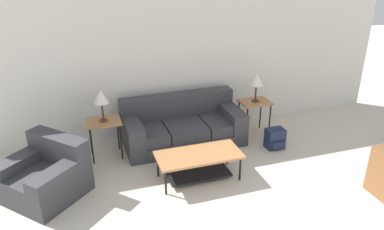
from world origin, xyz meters
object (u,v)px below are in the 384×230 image
armchair (46,176)px  coffee_table (199,160)px  backpack (275,139)px  table_lamp_left (101,97)px  table_lamp_right (257,80)px  side_table_right (255,105)px  side_table_left (104,125)px  couch (183,127)px

armchair → coffee_table: 2.19m
armchair → backpack: (3.75, 0.19, -0.11)m
armchair → table_lamp_left: (0.92, 0.81, 0.78)m
armchair → table_lamp_right: 3.81m
armchair → side_table_right: size_ratio=2.08×
side_table_right → table_lamp_right: bearing=-63.4°
side_table_left → side_table_right: bearing=0.0°
side_table_left → table_lamp_right: table_lamp_right is taller
coffee_table → table_lamp_right: 1.99m
table_lamp_right → backpack: bearing=-80.0°
table_lamp_right → backpack: table_lamp_right is taller
couch → table_lamp_left: (-1.36, -0.09, 0.77)m
side_table_left → table_lamp_right: bearing=-0.0°
side_table_right → couch: bearing=176.2°
table_lamp_left → backpack: (2.83, -0.62, -0.89)m
side_table_left → coffee_table: bearing=-41.7°
armchair → backpack: 3.76m
couch → coffee_table: 1.21m
side_table_right → coffee_table: bearing=-142.9°
couch → armchair: bearing=-158.4°
coffee_table → side_table_right: size_ratio=1.93×
couch → side_table_right: bearing=-3.8°
armchair → coffee_table: (2.17, -0.30, 0.03)m
side_table_right → backpack: (0.11, -0.62, -0.40)m
side_table_right → backpack: bearing=-80.0°
couch → side_table_right: 1.40m
coffee_table → table_lamp_right: bearing=37.1°
couch → table_lamp_right: (1.36, -0.09, 0.77)m
armchair → side_table_left: armchair is taller
coffee_table → backpack: size_ratio=3.57×
armchair → table_lamp_right: size_ratio=2.56×
couch → table_lamp_right: bearing=-3.8°
armchair → coffee_table: armchair is taller
armchair → side_table_right: 3.74m
coffee_table → table_lamp_right: size_ratio=2.38×
side_table_right → backpack: size_ratio=1.85×
couch → armchair: 2.45m
couch → coffee_table: size_ratio=1.66×
couch → armchair: size_ratio=1.55×
armchair → side_table_left: 1.26m
coffee_table → table_lamp_right: (1.47, 1.12, 0.74)m
couch → table_lamp_left: 1.57m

